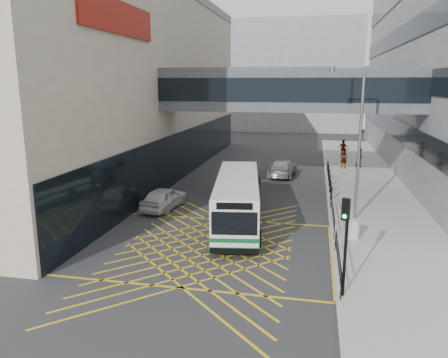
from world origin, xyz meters
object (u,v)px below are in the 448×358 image
Objects in this scene: car_white at (164,198)px; litter_bin at (354,230)px; traffic_light at (345,233)px; car_dark at (241,183)px; street_lamp at (357,134)px; pedestrian_b at (360,158)px; pedestrian_a at (344,158)px; car_silver at (282,167)px; pedestrian_c at (343,149)px; bus at (237,200)px.

car_white reaches higher than litter_bin.
car_dark is at bearing 137.53° from traffic_light.
street_lamp is 5.02× the size of pedestrian_b.
litter_bin is (-0.15, -3.62, -4.47)m from street_lamp.
car_white is 19.81m from pedestrian_a.
car_dark is 11.55m from litter_bin.
street_lamp is (4.95, -11.77, 4.34)m from car_silver.
pedestrian_c reaches higher than car_silver.
car_dark reaches higher than litter_bin.
litter_bin is at bearing -21.11° from bus.
car_silver is 11.70m from pedestrian_c.
bus is 7.62m from car_dark.
pedestrian_c is at bearing 93.73° from pedestrian_b.
bus reaches higher than pedestrian_a.
pedestrian_b reaches higher than car_silver.
bus is at bearing 149.11° from traffic_light.
pedestrian_b is (6.93, 5.00, 0.25)m from car_silver.
bus reaches higher than car_dark.
pedestrian_a reaches higher than car_dark.
bus reaches higher than pedestrian_b.
car_dark reaches higher than car_white.
car_dark is 18.62m from pedestrian_c.
pedestrian_c is at bearing -105.76° from car_dark.
car_dark is at bearing 72.76° from car_silver.
traffic_light is 0.44× the size of street_lamp.
pedestrian_b reaches higher than car_white.
litter_bin is at bearing 114.61° from pedestrian_c.
litter_bin is (4.80, -15.39, -0.13)m from car_silver.
street_lamp is at bearing -173.56° from car_white.
street_lamp reaches higher than traffic_light.
car_silver is 2.87× the size of pedestrian_b.
street_lamp reaches higher than car_silver.
car_dark is at bearing 27.95° from pedestrian_a.
car_dark is at bearing 129.44° from litter_bin.
pedestrian_a is (0.41, 15.80, -4.02)m from street_lamp.
pedestrian_a is at bearing -157.75° from pedestrian_b.
litter_bin is 0.52× the size of pedestrian_a.
pedestrian_b is (3.07, 26.91, -1.62)m from traffic_light.
car_silver is at bearing 107.31° from litter_bin.
car_silver is (6.70, 11.69, 0.04)m from car_white.
car_silver is at bearing 125.00° from traffic_light.
car_dark is 2.58× the size of pedestrian_c.
litter_bin is at bearing -105.73° from pedestrian_b.
pedestrian_a is at bearing 88.32° from litter_bin.
street_lamp is at bearing 63.43° from pedestrian_a.
street_lamp is (1.09, 10.14, 2.47)m from traffic_light.
pedestrian_b reaches higher than litter_bin.
litter_bin is (7.34, -8.92, -0.11)m from car_dark.
litter_bin is 0.56× the size of pedestrian_b.
street_lamp reaches higher than pedestrian_b.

